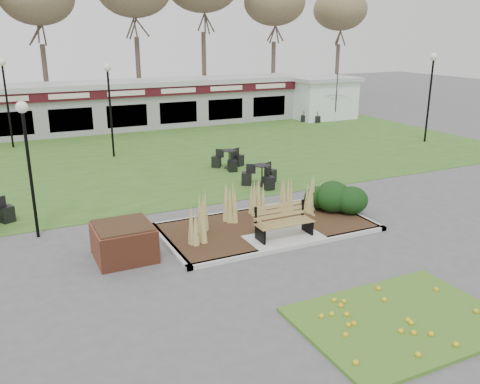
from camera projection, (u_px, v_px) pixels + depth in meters
name	position (u px, v px, depth m)	size (l,w,h in m)	color
ground	(287.00, 243.00, 14.46)	(100.00, 100.00, 0.00)	#515154
lawn	(161.00, 155.00, 24.77)	(34.00, 16.00, 0.02)	#2F621F
flower_bed	(401.00, 319.00, 10.48)	(4.20, 3.00, 0.16)	#417722
planting_bed	(300.00, 210.00, 16.04)	(6.75, 3.40, 1.27)	#362515
park_bench	(283.00, 221.00, 14.50)	(1.70, 0.66, 0.93)	olive
brick_planter	(124.00, 241.00, 13.35)	(1.50, 1.50, 0.95)	brown
food_pavilion	(121.00, 105.00, 31.17)	(24.60, 3.40, 2.90)	#98989A
service_hut	(322.00, 97.00, 35.08)	(4.40, 3.40, 2.83)	white
lamp_post_mid_left	(26.00, 140.00, 14.01)	(0.33, 0.33, 3.96)	black
lamp_post_mid_right	(109.00, 90.00, 23.49)	(0.36, 0.36, 4.39)	black
lamp_post_far_right	(432.00, 78.00, 26.79)	(0.39, 0.39, 4.71)	black
lamp_post_far_left	(5.00, 83.00, 25.43)	(0.37, 0.37, 4.51)	black
bistro_set_b	(262.00, 179.00, 19.76)	(1.54, 1.37, 0.82)	black
bistro_set_c	(229.00, 162.00, 22.29)	(1.49, 1.43, 0.80)	black
bistro_set_d	(311.00, 118.00, 33.96)	(1.31, 1.29, 0.71)	black
patio_umbrella	(336.00, 108.00, 29.74)	(2.49, 2.51, 2.36)	black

